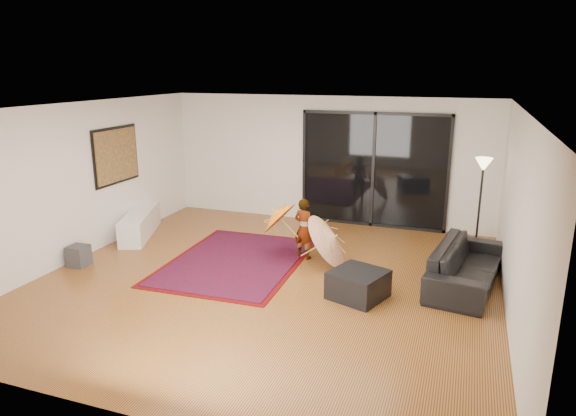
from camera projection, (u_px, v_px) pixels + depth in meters
The scene contains 17 objects.
floor at pixel (267, 280), 8.13m from camera, with size 7.00×7.00×0.00m, color #9E672B.
ceiling at pixel (265, 107), 7.42m from camera, with size 7.00×7.00×0.00m, color white.
wall_back at pixel (327, 160), 10.96m from camera, with size 7.00×7.00×0.00m, color silver.
wall_front at pixel (121, 288), 4.59m from camera, with size 7.00×7.00×0.00m, color silver.
wall_left at pixel (79, 181), 8.90m from camera, with size 7.00×7.00×0.00m, color silver.
wall_right at pixel (517, 220), 6.65m from camera, with size 7.00×7.00×0.00m, color silver.
sliding_door at pixel (373, 170), 10.65m from camera, with size 3.06×0.07×2.40m.
painting at pixel (116, 155), 9.72m from camera, with size 0.04×1.28×1.08m.
media_console at pixel (140, 223), 10.27m from camera, with size 0.44×1.75×0.49m, color white.
speaker at pixel (79, 256), 8.69m from camera, with size 0.31×0.31×0.35m, color #424244.
persian_rug at pixel (236, 261), 8.91m from camera, with size 2.26×3.11×0.02m.
sofa at pixel (466, 265), 7.89m from camera, with size 2.19×0.85×0.64m, color black.
ottoman at pixel (358, 284), 7.47m from camera, with size 0.72×0.72×0.41m, color black.
floor_lamp at pixel (482, 179), 8.98m from camera, with size 0.30×0.30×1.75m.
child at pixel (304, 229), 8.96m from camera, with size 0.39×0.26×1.08m, color #999999.
parasol_orange at pixel (274, 216), 9.04m from camera, with size 0.63×0.74×0.84m.
parasol_white at pixel (335, 237), 8.64m from camera, with size 0.73×1.00×1.00m.
Camera 1 is at (2.83, -7.00, 3.25)m, focal length 32.00 mm.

